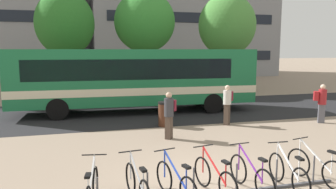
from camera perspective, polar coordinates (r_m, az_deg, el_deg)
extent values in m
plane|color=gray|center=(7.93, 9.45, -15.89)|extent=(200.00, 200.00, 0.00)
cube|color=#232326|center=(16.89, -4.44, -2.99)|extent=(80.00, 7.20, 0.01)
cube|color=#196B3D|center=(16.59, -5.66, 3.23)|extent=(12.11, 3.11, 2.70)
cube|color=beige|center=(16.65, -5.63, 1.00)|extent=(12.13, 3.13, 0.36)
cube|color=black|center=(18.02, 11.90, 7.07)|extent=(1.11, 2.34, 0.40)
cube|color=black|center=(18.27, 13.34, 4.33)|extent=(0.18, 2.19, 1.40)
cube|color=black|center=(17.76, -7.13, 4.82)|extent=(9.83, 0.52, 0.97)
cube|color=black|center=(15.29, -6.24, 4.36)|extent=(9.83, 0.52, 0.97)
cylinder|color=black|center=(18.66, 5.37, -0.42)|extent=(1.01, 0.35, 1.00)
cylinder|color=black|center=(16.51, 7.83, -1.55)|extent=(1.01, 0.35, 1.00)
cylinder|color=black|center=(17.86, -18.00, -1.15)|extent=(1.01, 0.35, 1.00)
cylinder|color=black|center=(15.59, -18.78, -2.45)|extent=(1.01, 0.35, 1.00)
cylinder|color=#47474C|center=(6.96, -3.61, -16.15)|extent=(0.04, 0.04, 0.70)
cylinder|color=#47474C|center=(7.20, 4.53, -15.29)|extent=(0.04, 0.04, 0.70)
cylinder|color=#47474C|center=(7.58, 11.93, -14.24)|extent=(0.04, 0.04, 0.70)
cylinder|color=#47474C|center=(8.06, 18.48, -13.11)|extent=(0.04, 0.04, 0.70)
cylinder|color=#47474C|center=(8.63, 24.18, -11.99)|extent=(0.04, 0.04, 0.70)
torus|color=black|center=(7.38, -12.63, -14.86)|extent=(0.17, 0.70, 0.70)
cube|color=silver|center=(6.81, -13.26, -14.00)|extent=(0.19, 0.91, 0.58)
cylinder|color=silver|center=(6.44, -13.80, -15.83)|extent=(0.03, 0.03, 0.55)
cube|color=black|center=(6.34, -13.88, -13.64)|extent=(0.14, 0.23, 0.05)
cylinder|color=silver|center=(7.25, -12.73, -12.63)|extent=(0.04, 0.04, 0.65)
cylinder|color=black|center=(7.15, -12.81, -10.27)|extent=(0.52, 0.12, 0.03)
torus|color=black|center=(7.48, -6.60, -14.41)|extent=(0.13, 0.70, 0.70)
cube|color=#B7BABF|center=(6.93, -5.50, -13.46)|extent=(0.15, 0.92, 0.58)
cylinder|color=#B7BABF|center=(6.56, -4.35, -15.15)|extent=(0.03, 0.03, 0.55)
cube|color=black|center=(6.47, -4.37, -13.00)|extent=(0.13, 0.23, 0.05)
cylinder|color=#B7BABF|center=(7.35, -6.59, -12.19)|extent=(0.04, 0.04, 0.65)
cylinder|color=black|center=(7.25, -6.63, -9.86)|extent=(0.52, 0.09, 0.03)
torus|color=black|center=(7.54, -0.67, -14.17)|extent=(0.21, 0.69, 0.70)
cube|color=#1E3DB2|center=(7.03, 1.29, -13.10)|extent=(0.25, 0.90, 0.58)
cylinder|color=#1E3DB2|center=(6.70, 3.22, -14.63)|extent=(0.04, 0.04, 0.55)
cube|color=black|center=(6.61, 3.24, -12.52)|extent=(0.15, 0.24, 0.05)
cylinder|color=#1E3DB2|center=(7.41, -0.60, -11.97)|extent=(0.04, 0.04, 0.65)
cylinder|color=black|center=(7.31, -0.60, -9.65)|extent=(0.51, 0.15, 0.03)
torus|color=black|center=(7.84, 6.05, -13.31)|extent=(0.17, 0.70, 0.70)
torus|color=black|center=(7.06, 10.52, -15.89)|extent=(0.17, 0.70, 0.70)
cube|color=red|center=(7.35, 8.12, -12.23)|extent=(0.19, 0.91, 0.58)
cylinder|color=red|center=(7.03, 10.09, -13.64)|extent=(0.03, 0.03, 0.55)
cube|color=black|center=(6.94, 10.14, -11.61)|extent=(0.14, 0.23, 0.05)
cylinder|color=red|center=(7.72, 6.17, -11.19)|extent=(0.04, 0.04, 0.65)
cylinder|color=black|center=(7.62, 6.20, -8.95)|extent=(0.52, 0.12, 0.03)
torus|color=black|center=(8.15, 12.21, -12.63)|extent=(0.11, 0.71, 0.70)
torus|color=black|center=(7.37, 16.62, -15.03)|extent=(0.11, 0.71, 0.70)
cube|color=#702893|center=(7.66, 14.28, -11.54)|extent=(0.11, 0.92, 0.58)
cylinder|color=#702893|center=(7.35, 16.22, -12.87)|extent=(0.03, 0.03, 0.55)
cube|color=black|center=(7.26, 16.30, -10.92)|extent=(0.12, 0.23, 0.05)
cylinder|color=#702893|center=(8.03, 12.35, -10.57)|extent=(0.03, 0.03, 0.65)
cylinder|color=black|center=(7.94, 12.42, -8.42)|extent=(0.52, 0.07, 0.03)
torus|color=black|center=(8.51, 18.46, -11.97)|extent=(0.10, 0.71, 0.70)
torus|color=black|center=(7.70, 22.29, -14.30)|extent=(0.10, 0.71, 0.70)
cube|color=silver|center=(8.01, 20.30, -10.93)|extent=(0.10, 0.92, 0.58)
cylinder|color=silver|center=(7.68, 21.97, -12.22)|extent=(0.03, 0.03, 0.55)
cube|color=black|center=(7.60, 22.08, -10.35)|extent=(0.12, 0.23, 0.05)
cylinder|color=silver|center=(8.39, 18.62, -9.99)|extent=(0.03, 0.03, 0.65)
cylinder|color=black|center=(8.30, 18.72, -7.93)|extent=(0.52, 0.07, 0.03)
torus|color=black|center=(9.04, 21.91, -10.94)|extent=(0.19, 0.70, 0.70)
torus|color=black|center=(8.46, 27.24, -12.57)|extent=(0.19, 0.70, 0.70)
cube|color=silver|center=(8.66, 24.49, -9.74)|extent=(0.22, 0.91, 0.58)
cylinder|color=silver|center=(8.43, 26.80, -10.72)|extent=(0.04, 0.04, 0.55)
cube|color=black|center=(8.35, 26.91, -8.99)|extent=(0.14, 0.24, 0.05)
cylinder|color=silver|center=(8.94, 22.11, -9.06)|extent=(0.04, 0.04, 0.65)
cylinder|color=black|center=(8.85, 22.21, -7.11)|extent=(0.51, 0.14, 0.03)
cube|color=#565660|center=(15.73, 25.30, -3.04)|extent=(0.33, 0.30, 0.82)
cylinder|color=maroon|center=(15.62, 25.45, -0.38)|extent=(0.47, 0.47, 0.66)
sphere|color=beige|center=(15.56, 25.55, 1.22)|extent=(0.22, 0.22, 0.22)
cube|color=#B21E23|center=(15.57, 24.52, -0.22)|extent=(0.30, 0.33, 0.40)
cube|color=#47382D|center=(14.06, 10.29, -3.48)|extent=(0.33, 0.32, 0.89)
cylinder|color=beige|center=(13.94, 10.36, -0.49)|extent=(0.48, 0.48, 0.59)
sphere|color=beige|center=(13.89, 10.40, 1.17)|extent=(0.22, 0.22, 0.22)
cube|color=maroon|center=(14.18, 10.72, -0.24)|extent=(0.32, 0.33, 0.40)
cube|color=#47382D|center=(11.69, 0.15, -5.83)|extent=(0.32, 0.33, 0.83)
cylinder|color=#333338|center=(11.54, 0.15, -2.27)|extent=(0.48, 0.48, 0.65)
sphere|color=tan|center=(11.47, 0.15, -0.13)|extent=(0.22, 0.22, 0.22)
cube|color=maroon|center=(11.76, 0.70, -1.91)|extent=(0.33, 0.32, 0.40)
cylinder|color=#4C2819|center=(13.59, -0.61, -3.61)|extent=(0.52, 0.52, 0.95)
cylinder|color=black|center=(13.50, -0.61, -1.47)|extent=(0.55, 0.55, 0.08)
cylinder|color=brown|center=(25.38, 10.11, 4.01)|extent=(0.32, 0.32, 3.05)
ellipsoid|color=#4C8E3D|center=(25.39, 10.30, 11.89)|extent=(4.29, 4.29, 4.62)
cylinder|color=brown|center=(23.57, -17.29, 3.51)|extent=(0.32, 0.32, 3.07)
ellipsoid|color=#2D7028|center=(23.58, -17.64, 11.81)|extent=(3.95, 3.95, 4.42)
cylinder|color=brown|center=(24.76, -4.03, 4.32)|extent=(0.32, 0.32, 3.31)
ellipsoid|color=#388433|center=(24.80, -4.11, 12.60)|extent=(4.50, 4.50, 4.52)
cube|color=black|center=(36.81, 4.68, 6.80)|extent=(19.24, 0.06, 1.10)
cube|color=black|center=(36.97, 4.76, 13.28)|extent=(19.24, 0.06, 1.10)
cube|color=gray|center=(50.55, -8.82, 10.88)|extent=(19.98, 11.72, 11.83)
cube|color=black|center=(44.64, -7.86, 6.75)|extent=(17.58, 0.06, 1.10)
cube|color=black|center=(44.74, -7.96, 11.81)|extent=(17.58, 0.06, 1.10)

